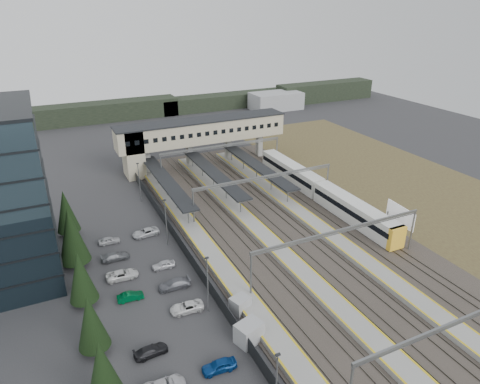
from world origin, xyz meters
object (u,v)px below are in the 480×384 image
footbridge (191,135)px  billboard (400,216)px  relay_cabin_near (249,333)px  train (320,191)px  relay_cabin_far (240,305)px

footbridge → billboard: footbridge is taller
relay_cabin_near → train: 40.99m
train → footbridge: bearing=119.6°
relay_cabin_far → footbridge: footbridge is taller
footbridge → train: (16.30, -28.69, -5.76)m
train → billboard: size_ratio=6.55×
relay_cabin_near → footbridge: footbridge is taller
relay_cabin_near → footbridge: 58.85m
footbridge → relay_cabin_far: bearing=-103.1°
relay_cabin_far → train: 36.60m
relay_cabin_near → billboard: billboard is taller
relay_cabin_far → billboard: (32.02, 5.92, 2.70)m
relay_cabin_near → billboard: bearing=18.4°
footbridge → train: size_ratio=0.96×
relay_cabin_far → billboard: size_ratio=0.44×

